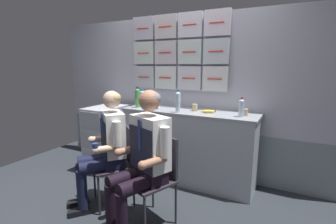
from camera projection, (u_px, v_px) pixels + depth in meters
ground at (124, 220)px, 2.48m from camera, size 4.80×4.80×0.04m
galley_bulkhead at (182, 94)px, 3.46m from camera, size 4.20×0.14×2.17m
galley_counter at (189, 146)px, 3.23m from camera, size 1.72×0.53×0.93m
service_trolley at (107, 135)px, 3.62m from camera, size 0.40×0.65×0.91m
folding_chair_left at (121, 157)px, 2.70m from camera, size 0.56×0.56×0.84m
crew_member_left at (106, 144)px, 2.61m from camera, size 0.62×0.66×1.24m
folding_chair_center at (157, 170)px, 2.38m from camera, size 0.52×0.52×0.84m
crew_member_center at (143, 154)px, 2.24m from camera, size 0.57×0.70×1.29m
sparkling_bottle_green at (138, 98)px, 3.35m from camera, size 0.06×0.06×0.28m
water_bottle_blue_cap at (178, 102)px, 3.00m from camera, size 0.06×0.06×0.28m
water_bottle_clear at (241, 108)px, 2.75m from camera, size 0.06×0.06×0.22m
water_bottle_short at (143, 98)px, 3.45m from camera, size 0.08×0.08×0.24m
paper_cup_tan at (245, 112)px, 2.82m from camera, size 0.06×0.06×0.08m
espresso_cup_small at (158, 104)px, 3.45m from camera, size 0.07×0.07×0.06m
coffee_cup_white at (195, 107)px, 3.10m from camera, size 0.07×0.07×0.09m
coffee_cup_spare at (156, 106)px, 3.25m from camera, size 0.06×0.06×0.07m
snack_banana at (208, 111)px, 2.98m from camera, size 0.17×0.10×0.04m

